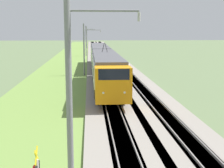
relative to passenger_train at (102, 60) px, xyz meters
The scene contains 10 objects.
ballast_main 10.70m from the passenger_train, ahead, with size 240.00×4.40×0.30m.
ballast_adjacent 11.37m from the passenger_train, 20.11° to the right, with size 240.00×4.40×0.30m.
track_main 10.70m from the passenger_train, ahead, with size 240.00×1.57×0.45m.
track_adjacent 11.36m from the passenger_train, 20.11° to the right, with size 240.00×1.57×0.45m.
grass_verge 12.41m from the passenger_train, 30.82° to the left, with size 240.00×8.59×0.12m.
passenger_train is the anchor object (origin of this frame).
catenary_mast_near 33.34m from the passenger_train, behind, with size 0.22×2.56×8.16m.
catenary_mast_mid 3.26m from the passenger_train, 59.39° to the left, with size 0.22×2.56×7.54m.
catenary_mast_far 36.27m from the passenger_train, ahead, with size 0.22×2.56×7.72m.
catenary_mast_distant 70.89m from the passenger_train, ahead, with size 0.22×2.56×7.90m.
Camera 1 is at (-4.28, 1.85, 6.62)m, focal length 50.00 mm.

